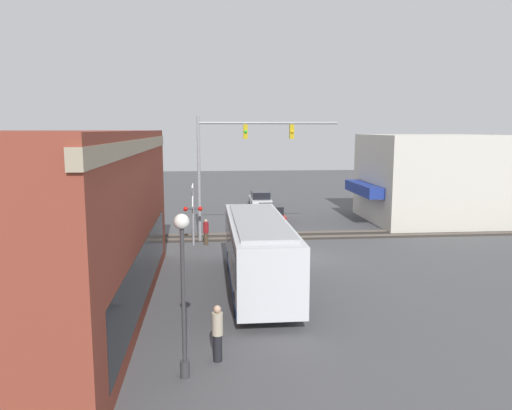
% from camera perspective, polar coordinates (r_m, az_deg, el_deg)
% --- Properties ---
extents(ground_plane, '(120.00, 120.00, 0.00)m').
position_cam_1_polar(ground_plane, '(28.02, 5.00, -6.14)').
color(ground_plane, '#4C4C4F').
extents(brick_building, '(18.08, 10.16, 7.08)m').
position_cam_1_polar(brick_building, '(20.98, -26.48, -2.13)').
color(brick_building, brown).
rests_on(brick_building, ground).
extents(shop_building, '(9.13, 10.25, 6.73)m').
position_cam_1_polar(shop_building, '(41.11, 18.98, 2.90)').
color(shop_building, beige).
rests_on(shop_building, ground).
extents(city_bus, '(10.39, 2.59, 3.21)m').
position_cam_1_polar(city_bus, '(22.47, 0.28, -5.18)').
color(city_bus, silver).
rests_on(city_bus, ground).
extents(traffic_signal_gantry, '(0.42, 8.95, 7.94)m').
position_cam_1_polar(traffic_signal_gantry, '(31.70, -2.15, 6.23)').
color(traffic_signal_gantry, gray).
rests_on(traffic_signal_gantry, ground).
extents(crossing_signal, '(1.41, 1.18, 3.81)m').
position_cam_1_polar(crossing_signal, '(30.89, -7.22, -0.44)').
color(crossing_signal, gray).
rests_on(crossing_signal, ground).
extents(streetlamp, '(0.44, 0.44, 4.82)m').
position_cam_1_polar(streetlamp, '(14.37, -8.35, -8.64)').
color(streetlamp, '#38383A').
rests_on(streetlamp, ground).
extents(rail_track_near, '(2.60, 60.00, 0.15)m').
position_cam_1_polar(rail_track_near, '(33.76, 3.15, -3.52)').
color(rail_track_near, '#332D28').
rests_on(rail_track_near, ground).
extents(parked_car_red, '(4.73, 1.82, 1.36)m').
position_cam_1_polar(parked_car_red, '(38.81, 1.69, -1.00)').
color(parked_car_red, '#B21E19').
rests_on(parked_car_red, ground).
extents(parked_car_white, '(4.36, 1.82, 1.44)m').
position_cam_1_polar(parked_car_white, '(46.59, 0.47, 0.66)').
color(parked_car_white, silver).
rests_on(parked_car_white, ground).
extents(pedestrian_by_lamp, '(0.34, 0.34, 1.80)m').
position_cam_1_polar(pedestrian_by_lamp, '(15.91, -4.42, -14.35)').
color(pedestrian_by_lamp, black).
rests_on(pedestrian_by_lamp, ground).
extents(pedestrian_at_crossing, '(0.34, 0.34, 1.62)m').
position_cam_1_polar(pedestrian_at_crossing, '(31.23, -5.74, -3.07)').
color(pedestrian_at_crossing, '#473828').
rests_on(pedestrian_at_crossing, ground).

